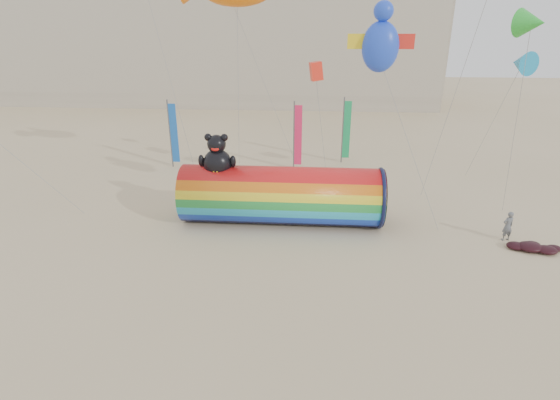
# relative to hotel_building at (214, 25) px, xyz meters

# --- Properties ---
(ground) EXTENTS (160.00, 160.00, 0.00)m
(ground) POSITION_rel_hotel_building_xyz_m (12.00, -45.95, -10.31)
(ground) COLOR #CCB58C
(ground) RESTS_ON ground
(hotel_building) EXTENTS (60.40, 15.40, 20.60)m
(hotel_building) POSITION_rel_hotel_building_xyz_m (0.00, 0.00, 0.00)
(hotel_building) COLOR #B7AD99
(hotel_building) RESTS_ON ground
(windsock_assembly) EXTENTS (11.00, 3.35, 5.07)m
(windsock_assembly) POSITION_rel_hotel_building_xyz_m (12.35, -41.76, -8.63)
(windsock_assembly) COLOR red
(windsock_assembly) RESTS_ON ground
(kite_handler) EXTENTS (0.66, 0.53, 1.59)m
(kite_handler) POSITION_rel_hotel_building_xyz_m (24.07, -43.15, -9.51)
(kite_handler) COLOR slate
(kite_handler) RESTS_ON ground
(fabric_bundle) EXTENTS (2.62, 1.35, 0.41)m
(fabric_bundle) POSITION_rel_hotel_building_xyz_m (25.02, -44.19, -10.14)
(fabric_bundle) COLOR #360911
(fabric_bundle) RESTS_ON ground
(festival_banners) EXTENTS (13.85, 2.28, 5.20)m
(festival_banners) POSITION_rel_hotel_building_xyz_m (10.93, -31.39, -7.67)
(festival_banners) COLOR #59595E
(festival_banners) RESTS_ON ground
(flying_kites) EXTENTS (28.58, 9.33, 10.01)m
(flying_kites) POSITION_rel_hotel_building_xyz_m (12.21, -38.63, 1.20)
(flying_kites) COLOR orange
(flying_kites) RESTS_ON ground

